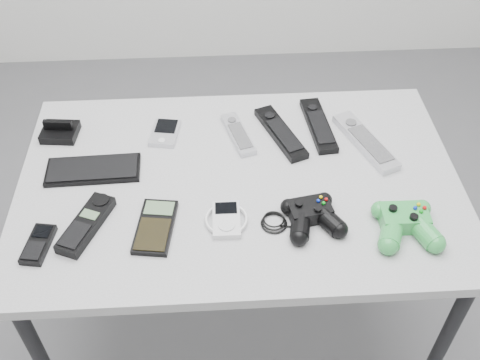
{
  "coord_description": "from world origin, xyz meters",
  "views": [
    {
      "loc": [
        -0.05,
        -1.0,
        1.73
      ],
      "look_at": [
        0.0,
        -0.02,
        0.76
      ],
      "focal_mm": 42.0,
      "sensor_mm": 36.0,
      "label": 1
    }
  ],
  "objects": [
    {
      "name": "pda",
      "position": [
        -0.19,
        0.19,
        0.75
      ],
      "size": [
        0.09,
        0.12,
        0.02
      ],
      "primitive_type": "cube",
      "rotation": [
        0.0,
        0.0,
        -0.16
      ],
      "color": "#B9B9C1",
      "rests_on": "desk"
    },
    {
      "name": "remote_black_b",
      "position": [
        0.23,
        0.19,
        0.75
      ],
      "size": [
        0.07,
        0.23,
        0.02
      ],
      "primitive_type": "cube",
      "rotation": [
        0.0,
        0.0,
        0.09
      ],
      "color": "black",
      "rests_on": "desk"
    },
    {
      "name": "mp3_player",
      "position": [
        -0.04,
        -0.14,
        0.75
      ],
      "size": [
        0.1,
        0.11,
        0.02
      ],
      "primitive_type": "cube",
      "rotation": [
        0.0,
        0.0,
        -0.01
      ],
      "color": "silver",
      "rests_on": "desk"
    },
    {
      "name": "calculator",
      "position": [
        -0.2,
        -0.15,
        0.75
      ],
      "size": [
        0.1,
        0.17,
        0.02
      ],
      "primitive_type": "cube",
      "rotation": [
        0.0,
        0.0,
        -0.14
      ],
      "color": "black",
      "rests_on": "desk"
    },
    {
      "name": "mobile_phone",
      "position": [
        -0.46,
        -0.19,
        0.75
      ],
      "size": [
        0.07,
        0.12,
        0.02
      ],
      "primitive_type": "cube",
      "rotation": [
        0.0,
        0.0,
        -0.16
      ],
      "color": "black",
      "rests_on": "desk"
    },
    {
      "name": "remote_black_a",
      "position": [
        0.12,
        0.16,
        0.75
      ],
      "size": [
        0.13,
        0.23,
        0.02
      ],
      "primitive_type": "cube",
      "rotation": [
        0.0,
        0.0,
        0.36
      ],
      "color": "black",
      "rests_on": "desk"
    },
    {
      "name": "dock_bracket",
      "position": [
        -0.47,
        0.2,
        0.77
      ],
      "size": [
        0.1,
        0.09,
        0.05
      ],
      "primitive_type": "cube",
      "rotation": [
        0.0,
        0.0,
        -0.11
      ],
      "color": "black",
      "rests_on": "desk"
    },
    {
      "name": "remote_silver_a",
      "position": [
        0.01,
        0.17,
        0.75
      ],
      "size": [
        0.09,
        0.18,
        0.02
      ],
      "primitive_type": "cube",
      "rotation": [
        0.0,
        0.0,
        0.28
      ],
      "color": "#B9B9C1",
      "rests_on": "desk"
    },
    {
      "name": "controller_green",
      "position": [
        0.37,
        -0.18,
        0.77
      ],
      "size": [
        0.15,
        0.16,
        0.05
      ],
      "primitive_type": null,
      "rotation": [
        0.0,
        0.0,
        -0.02
      ],
      "color": "#248436",
      "rests_on": "desk"
    },
    {
      "name": "controller_black",
      "position": [
        0.16,
        -0.15,
        0.77
      ],
      "size": [
        0.25,
        0.18,
        0.05
      ],
      "primitive_type": null,
      "rotation": [
        0.0,
        0.0,
        0.18
      ],
      "color": "black",
      "rests_on": "desk"
    },
    {
      "name": "desk",
      "position": [
        0.0,
        0.0,
        0.68
      ],
      "size": [
        1.11,
        0.71,
        0.74
      ],
      "color": "#969598",
      "rests_on": "floor"
    },
    {
      "name": "remote_silver_b",
      "position": [
        0.35,
        0.11,
        0.75
      ],
      "size": [
        0.14,
        0.25,
        0.02
      ],
      "primitive_type": "cube",
      "rotation": [
        0.0,
        0.0,
        0.37
      ],
      "color": "#BBBBC2",
      "rests_on": "desk"
    },
    {
      "name": "pda_keyboard",
      "position": [
        -0.37,
        0.05,
        0.75
      ],
      "size": [
        0.24,
        0.11,
        0.01
      ],
      "primitive_type": "cube",
      "rotation": [
        0.0,
        0.0,
        0.03
      ],
      "color": "black",
      "rests_on": "desk"
    },
    {
      "name": "floor",
      "position": [
        0.0,
        0.0,
        0.0
      ],
      "size": [
        3.5,
        3.5,
        0.0
      ],
      "primitive_type": "plane",
      "color": "slate",
      "rests_on": "ground"
    },
    {
      "name": "cordless_handset",
      "position": [
        -0.36,
        -0.14,
        0.76
      ],
      "size": [
        0.12,
        0.19,
        0.03
      ],
      "primitive_type": "cube",
      "rotation": [
        0.0,
        0.0,
        -0.4
      ],
      "color": "black",
      "rests_on": "desk"
    }
  ]
}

